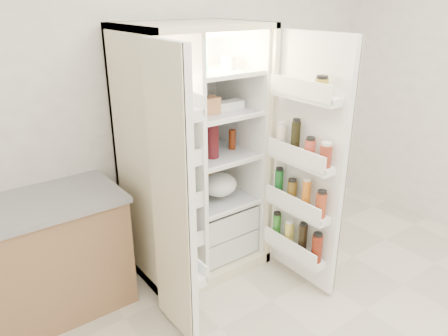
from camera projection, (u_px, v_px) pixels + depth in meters
wall_back at (181, 81)px, 3.25m from camera, size 4.00×0.02×2.70m
refrigerator at (193, 172)px, 3.14m from camera, size 0.92×0.70×1.80m
freezer_door at (173, 202)px, 2.36m from camera, size 0.15×0.40×1.72m
fridge_door at (307, 170)px, 2.84m from camera, size 0.17×0.58×1.72m
kitchen_counter at (38, 260)px, 2.69m from camera, size 1.10×0.58×0.80m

